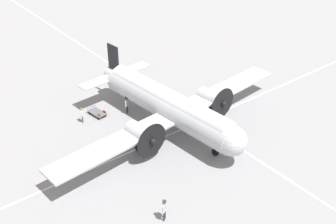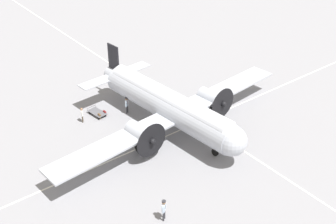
{
  "view_description": "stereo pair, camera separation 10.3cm",
  "coord_description": "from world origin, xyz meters",
  "px_view_note": "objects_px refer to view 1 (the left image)",
  "views": [
    {
      "loc": [
        -27.51,
        21.21,
        23.07
      ],
      "look_at": [
        0.0,
        0.0,
        1.8
      ],
      "focal_mm": 45.0,
      "sensor_mm": 36.0,
      "label": 1
    },
    {
      "loc": [
        -27.57,
        21.13,
        23.07
      ],
      "look_at": [
        0.0,
        0.0,
        1.8
      ],
      "focal_mm": 45.0,
      "sensor_mm": 36.0,
      "label": 2
    }
  ],
  "objects_px": {
    "suitcase_near_door": "(105,113)",
    "traffic_cone": "(94,153)",
    "passenger_boarding": "(127,103)",
    "suitcase_upright_spare": "(99,116)",
    "airliner_main": "(171,106)",
    "crew_foreground": "(164,208)",
    "ramp_agent": "(82,114)",
    "baggage_cart": "(97,113)"
  },
  "relations": [
    {
      "from": "airliner_main",
      "to": "suitcase_upright_spare",
      "type": "relative_size",
      "value": 52.07
    },
    {
      "from": "passenger_boarding",
      "to": "traffic_cone",
      "type": "xyz_separation_m",
      "value": [
        -4.31,
        6.35,
        -0.92
      ]
    },
    {
      "from": "suitcase_near_door",
      "to": "suitcase_upright_spare",
      "type": "distance_m",
      "value": 0.8
    },
    {
      "from": "ramp_agent",
      "to": "traffic_cone",
      "type": "xyz_separation_m",
      "value": [
        -5.59,
        1.86,
        -0.75
      ]
    },
    {
      "from": "traffic_cone",
      "to": "passenger_boarding",
      "type": "bearing_deg",
      "value": -55.85
    },
    {
      "from": "passenger_boarding",
      "to": "suitcase_upright_spare",
      "type": "bearing_deg",
      "value": -55.26
    },
    {
      "from": "crew_foreground",
      "to": "suitcase_upright_spare",
      "type": "bearing_deg",
      "value": -136.81
    },
    {
      "from": "airliner_main",
      "to": "passenger_boarding",
      "type": "relative_size",
      "value": 14.81
    },
    {
      "from": "ramp_agent",
      "to": "suitcase_upright_spare",
      "type": "distance_m",
      "value": 1.89
    },
    {
      "from": "ramp_agent",
      "to": "baggage_cart",
      "type": "distance_m",
      "value": 1.98
    },
    {
      "from": "baggage_cart",
      "to": "traffic_cone",
      "type": "xyz_separation_m",
      "value": [
        -5.9,
        3.69,
        -0.04
      ]
    },
    {
      "from": "airliner_main",
      "to": "traffic_cone",
      "type": "height_order",
      "value": "airliner_main"
    },
    {
      "from": "airliner_main",
      "to": "passenger_boarding",
      "type": "xyz_separation_m",
      "value": [
        5.25,
        1.76,
        -1.47
      ]
    },
    {
      "from": "ramp_agent",
      "to": "traffic_cone",
      "type": "height_order",
      "value": "ramp_agent"
    },
    {
      "from": "crew_foreground",
      "to": "suitcase_upright_spare",
      "type": "distance_m",
      "value": 15.6
    },
    {
      "from": "traffic_cone",
      "to": "crew_foreground",
      "type": "bearing_deg",
      "value": -178.1
    },
    {
      "from": "airliner_main",
      "to": "ramp_agent",
      "type": "distance_m",
      "value": 9.18
    },
    {
      "from": "passenger_boarding",
      "to": "ramp_agent",
      "type": "xyz_separation_m",
      "value": [
        1.29,
        4.48,
        -0.17
      ]
    },
    {
      "from": "airliner_main",
      "to": "traffic_cone",
      "type": "relative_size",
      "value": 52.78
    },
    {
      "from": "ramp_agent",
      "to": "suitcase_upright_spare",
      "type": "xyz_separation_m",
      "value": [
        -0.43,
        -1.68,
        -0.75
      ]
    },
    {
      "from": "suitcase_near_door",
      "to": "traffic_cone",
      "type": "xyz_separation_m",
      "value": [
        -5.42,
        4.3,
        0.01
      ]
    },
    {
      "from": "passenger_boarding",
      "to": "suitcase_upright_spare",
      "type": "distance_m",
      "value": 3.07
    },
    {
      "from": "ramp_agent",
      "to": "suitcase_near_door",
      "type": "height_order",
      "value": "ramp_agent"
    },
    {
      "from": "passenger_boarding",
      "to": "suitcase_near_door",
      "type": "height_order",
      "value": "passenger_boarding"
    },
    {
      "from": "suitcase_near_door",
      "to": "baggage_cart",
      "type": "height_order",
      "value": "baggage_cart"
    },
    {
      "from": "suitcase_upright_spare",
      "to": "traffic_cone",
      "type": "height_order",
      "value": "suitcase_upright_spare"
    },
    {
      "from": "passenger_boarding",
      "to": "baggage_cart",
      "type": "bearing_deg",
      "value": -69.06
    },
    {
      "from": "ramp_agent",
      "to": "passenger_boarding",
      "type": "bearing_deg",
      "value": 103.51
    },
    {
      "from": "airliner_main",
      "to": "suitcase_upright_spare",
      "type": "bearing_deg",
      "value": -148.62
    },
    {
      "from": "airliner_main",
      "to": "suitcase_near_door",
      "type": "relative_size",
      "value": 56.12
    },
    {
      "from": "airliner_main",
      "to": "baggage_cart",
      "type": "distance_m",
      "value": 8.48
    },
    {
      "from": "suitcase_near_door",
      "to": "suitcase_upright_spare",
      "type": "relative_size",
      "value": 0.93
    },
    {
      "from": "crew_foreground",
      "to": "suitcase_upright_spare",
      "type": "height_order",
      "value": "crew_foreground"
    },
    {
      "from": "suitcase_upright_spare",
      "to": "baggage_cart",
      "type": "xyz_separation_m",
      "value": [
        0.73,
        -0.14,
        0.03
      ]
    },
    {
      "from": "ramp_agent",
      "to": "airliner_main",
      "type": "bearing_deg",
      "value": 73.23
    },
    {
      "from": "suitcase_upright_spare",
      "to": "traffic_cone",
      "type": "bearing_deg",
      "value": 145.55
    },
    {
      "from": "airliner_main",
      "to": "passenger_boarding",
      "type": "height_order",
      "value": "airliner_main"
    },
    {
      "from": "passenger_boarding",
      "to": "traffic_cone",
      "type": "relative_size",
      "value": 3.56
    },
    {
      "from": "ramp_agent",
      "to": "suitcase_near_door",
      "type": "relative_size",
      "value": 3.32
    },
    {
      "from": "suitcase_near_door",
      "to": "airliner_main",
      "type": "bearing_deg",
      "value": -149.08
    },
    {
      "from": "crew_foreground",
      "to": "traffic_cone",
      "type": "height_order",
      "value": "crew_foreground"
    },
    {
      "from": "suitcase_upright_spare",
      "to": "airliner_main",
      "type": "bearing_deg",
      "value": -143.24
    }
  ]
}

